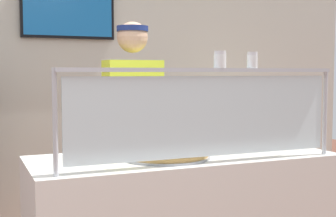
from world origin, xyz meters
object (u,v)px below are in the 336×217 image
pizza_server (175,151)px  parmesan_shaker (220,61)px  worker_figure (134,133)px  pizza_tray (165,155)px  pepper_flake_shaker (252,61)px  pizza_box_stack (237,110)px

pizza_server → parmesan_shaker: size_ratio=3.19×
worker_figure → pizza_tray: bearing=-94.4°
parmesan_shaker → pizza_server: bearing=123.8°
parmesan_shaker → pizza_tray: bearing=129.1°
pizza_server → pepper_flake_shaker: (0.34, -0.23, 0.49)m
pizza_server → pizza_box_stack: pizza_box_stack is taller
worker_figure → parmesan_shaker: bearing=-81.0°
pizza_tray → pizza_server: size_ratio=1.78×
pizza_tray → pizza_server: (0.05, -0.02, 0.02)m
pizza_tray → pepper_flake_shaker: size_ratio=5.81×
pizza_tray → worker_figure: worker_figure is taller
pizza_tray → pizza_box_stack: size_ratio=1.01×
parmesan_shaker → worker_figure: size_ratio=0.05×
pizza_server → pepper_flake_shaker: 0.64m
pizza_server → pizza_tray: bearing=157.4°
pizza_server → pepper_flake_shaker: size_ratio=3.27×
pizza_server → worker_figure: size_ratio=0.16×
parmesan_shaker → pepper_flake_shaker: bearing=0.0°
pizza_tray → parmesan_shaker: (0.20, -0.25, 0.51)m
pepper_flake_shaker → pizza_server: bearing=146.7°
pizza_server → worker_figure: 0.71m
pizza_tray → parmesan_shaker: parmesan_shaker is taller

